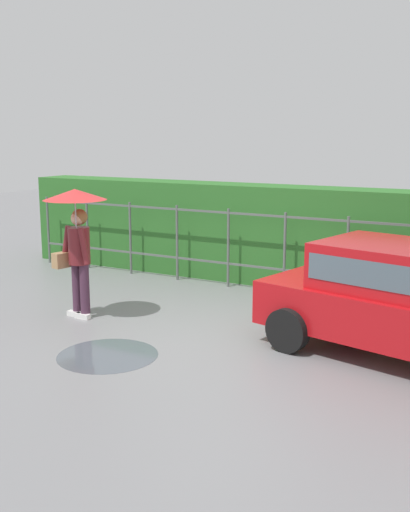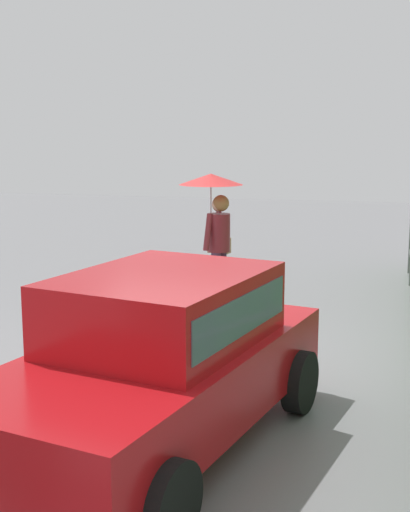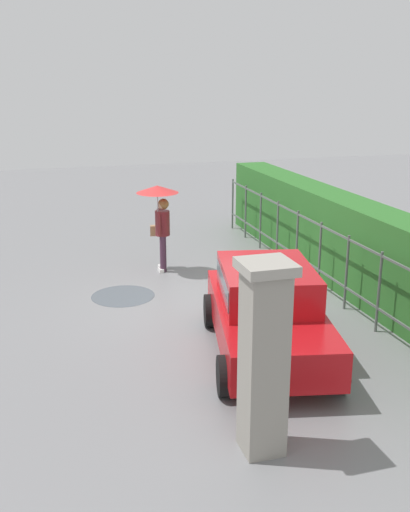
# 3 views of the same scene
# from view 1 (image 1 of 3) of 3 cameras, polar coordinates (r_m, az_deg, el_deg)

# --- Properties ---
(ground_plane) EXTENTS (40.00, 40.00, 0.00)m
(ground_plane) POSITION_cam_1_polar(r_m,az_deg,el_deg) (8.81, 0.66, -7.59)
(ground_plane) COLOR slate
(car) EXTENTS (3.96, 2.46, 1.48)m
(car) POSITION_cam_1_polar(r_m,az_deg,el_deg) (8.25, 18.00, -3.63)
(car) COLOR #B71116
(car) RESTS_ON ground
(pedestrian) EXTENTS (0.97, 0.97, 2.05)m
(pedestrian) POSITION_cam_1_polar(r_m,az_deg,el_deg) (9.60, -11.94, 2.80)
(pedestrian) COLOR #47283D
(pedestrian) RESTS_ON ground
(fence_section) EXTENTS (11.47, 0.05, 1.50)m
(fence_section) POSITION_cam_1_polar(r_m,az_deg,el_deg) (11.04, 7.46, 0.59)
(fence_section) COLOR #59605B
(fence_section) RESTS_ON ground
(hedge_row) EXTENTS (12.42, 0.90, 1.90)m
(hedge_row) POSITION_cam_1_polar(r_m,az_deg,el_deg) (11.69, 8.82, 1.77)
(hedge_row) COLOR #2D6B28
(hedge_row) RESTS_ON ground
(puddle_near) EXTENTS (1.33, 1.33, 0.00)m
(puddle_near) POSITION_cam_1_polar(r_m,az_deg,el_deg) (8.21, -9.09, -9.15)
(puddle_near) COLOR #4C545B
(puddle_near) RESTS_ON ground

